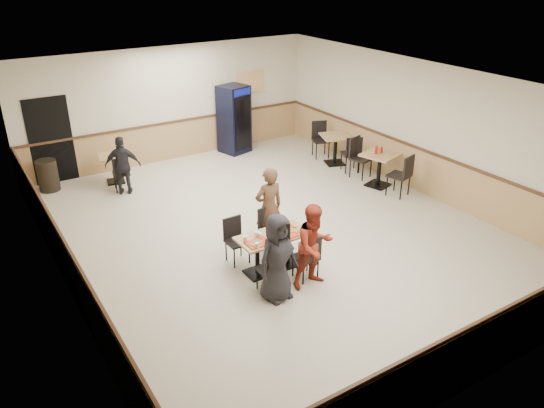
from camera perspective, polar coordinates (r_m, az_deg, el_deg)
ground at (r=10.77m, az=0.06°, el=-2.86°), size 10.00×10.00×0.00m
room_shell at (r=13.38m, az=0.65°, el=5.63°), size 10.00×10.00×10.00m
main_table at (r=9.30m, az=0.09°, el=-4.59°), size 1.27×0.64×0.68m
main_chairs at (r=9.29m, az=-0.15°, el=-4.78°), size 1.13×1.49×0.86m
diner_woman_left at (r=8.40m, az=0.59°, el=-5.81°), size 0.79×0.57×1.49m
diner_woman_right at (r=8.77m, az=4.57°, el=-4.51°), size 0.72×0.56×1.48m
diner_man_opposite at (r=9.91m, az=-0.34°, el=-0.38°), size 0.59×0.40×1.58m
lone_diner at (r=12.66m, az=-15.74°, el=4.01°), size 0.88×0.64×1.38m
tabletop_clutter at (r=9.14m, az=0.27°, el=-3.36°), size 1.11×0.56×0.12m
side_table_near at (r=12.90m, az=11.48°, el=4.17°), size 0.94×0.94×0.82m
side_table_near_chair_south at (r=12.48m, az=13.50°, el=3.11°), size 0.59×0.59×1.03m
side_table_near_chair_north at (r=13.35m, az=9.58°, el=4.94°), size 0.59×0.59×1.03m
side_table_far at (r=14.14m, az=6.84°, el=6.31°), size 0.94×0.94×0.78m
side_table_far_chair_south at (r=13.70m, az=8.47°, el=5.46°), size 0.59×0.59×0.99m
side_table_far_chair_north at (r=14.62m, az=5.29°, el=6.91°), size 0.59×0.59×0.99m
condiment_caddy at (r=12.79m, az=11.37°, el=5.72°), size 0.23×0.06×0.20m
back_table at (r=13.45m, az=-16.66°, el=4.11°), size 0.77×0.77×0.69m
back_table_chair_lone at (r=12.95m, az=-15.93°, el=3.28°), size 0.48×0.48×0.88m
pepsi_cooler at (r=14.89m, az=-4.10°, el=9.07°), size 0.86×0.86×1.87m
trash_bin at (r=13.54m, az=-22.97°, el=2.85°), size 0.47×0.47×0.74m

